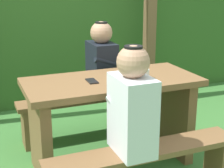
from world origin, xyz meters
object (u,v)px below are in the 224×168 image
(picnic_table, at_px, (112,107))
(drinking_glass, at_px, (145,74))
(bottle_left, at_px, (132,69))
(bench_far, at_px, (89,107))
(bench_near, at_px, (144,164))
(person_white_shirt, at_px, (132,105))
(cell_phone, at_px, (92,81))
(person_black_coat, at_px, (102,62))

(picnic_table, xyz_separation_m, drinking_glass, (0.25, -0.09, 0.28))
(picnic_table, xyz_separation_m, bottle_left, (0.14, -0.09, 0.34))
(picnic_table, relative_size, bench_far, 1.00)
(drinking_glass, bearing_deg, bench_near, -116.36)
(picnic_table, distance_m, drinking_glass, 0.39)
(person_white_shirt, bearing_deg, cell_phone, 97.50)
(picnic_table, distance_m, bench_far, 0.63)
(cell_phone, bearing_deg, drinking_glass, -8.89)
(picnic_table, distance_m, person_white_shirt, 0.64)
(bench_far, xyz_separation_m, bottle_left, (0.14, -0.68, 0.54))
(bench_near, height_order, person_white_shirt, person_white_shirt)
(drinking_glass, bearing_deg, picnic_table, 159.66)
(person_white_shirt, bearing_deg, picnic_table, 80.40)
(picnic_table, xyz_separation_m, bench_near, (0.00, -0.59, -0.21))
(bench_near, bearing_deg, drinking_glass, 63.64)
(drinking_glass, xyz_separation_m, bottle_left, (-0.11, 0.00, 0.05))
(drinking_glass, distance_m, bottle_left, 0.12)
(bench_near, relative_size, person_white_shirt, 1.95)
(bench_far, distance_m, person_white_shirt, 1.27)
(drinking_glass, height_order, cell_phone, drinking_glass)
(picnic_table, relative_size, bench_near, 1.00)
(bench_near, height_order, drinking_glass, drinking_glass)
(bench_far, distance_m, person_black_coat, 0.47)
(person_white_shirt, distance_m, drinking_glass, 0.61)
(picnic_table, bearing_deg, bench_near, -90.00)
(person_black_coat, xyz_separation_m, drinking_glass, (0.12, -0.68, 0.04))
(bench_near, distance_m, person_white_shirt, 0.46)
(person_black_coat, distance_m, cell_phone, 0.68)
(bench_near, bearing_deg, person_black_coat, 83.59)
(person_white_shirt, xyz_separation_m, drinking_glass, (0.35, 0.50, 0.04))
(bench_near, bearing_deg, bench_far, 90.00)
(bench_near, distance_m, bottle_left, 0.75)
(bench_far, relative_size, bottle_left, 6.25)
(cell_phone, bearing_deg, bench_far, 75.42)
(picnic_table, bearing_deg, bench_far, 90.00)
(bench_far, distance_m, bottle_left, 0.88)
(bench_far, relative_size, cell_phone, 10.00)
(picnic_table, height_order, person_black_coat, person_black_coat)
(bench_near, xyz_separation_m, bottle_left, (0.14, 0.50, 0.54))
(person_black_coat, xyz_separation_m, cell_phone, (-0.31, -0.60, 0.01))
(picnic_table, bearing_deg, bottle_left, -33.57)
(bottle_left, bearing_deg, person_black_coat, 90.23)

